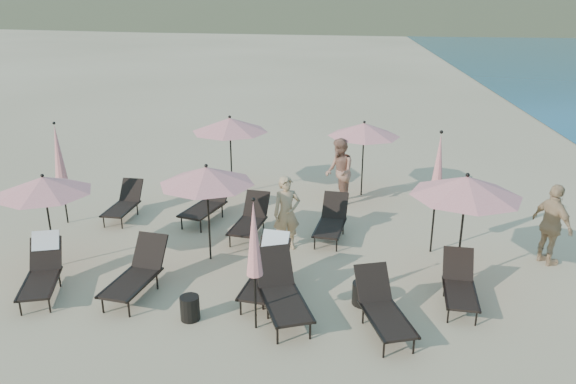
# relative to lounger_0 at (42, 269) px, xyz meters

# --- Properties ---
(ground) EXTENTS (800.00, 800.00, 0.00)m
(ground) POSITION_rel_lounger_0_xyz_m (5.01, -0.28, -0.50)
(ground) COLOR #D6BA8C
(ground) RESTS_ON ground
(lounger_0) EXTENTS (1.03, 1.76, 1.04)m
(lounger_0) POSITION_rel_lounger_0_xyz_m (0.00, 0.00, 0.00)
(lounger_0) COLOR black
(lounger_0) RESTS_ON ground
(lounger_1) EXTENTS (0.96, 1.82, 0.99)m
(lounger_1) POSITION_rel_lounger_0_xyz_m (1.87, 0.08, -0.03)
(lounger_1) COLOR black
(lounger_1) RESTS_ON ground
(lounger_2) EXTENTS (0.90, 1.79, 1.07)m
(lounger_2) POSITION_rel_lounger_0_xyz_m (4.40, 0.32, 0.02)
(lounger_2) COLOR black
(lounger_2) RESTS_ON ground
(lounger_3) EXTENTS (1.27, 1.95, 1.05)m
(lounger_3) POSITION_rel_lounger_0_xyz_m (4.75, -0.46, -0.00)
(lounger_3) COLOR black
(lounger_3) RESTS_ON ground
(lounger_4) EXTENTS (1.08, 1.76, 0.95)m
(lounger_4) POSITION_rel_lounger_0_xyz_m (6.54, -0.77, -0.05)
(lounger_4) COLOR black
(lounger_4) RESTS_ON ground
(lounger_5) EXTENTS (0.74, 1.59, 0.88)m
(lounger_5) POSITION_rel_lounger_0_xyz_m (8.05, 0.24, -0.08)
(lounger_5) COLOR black
(lounger_5) RESTS_ON ground
(lounger_6) EXTENTS (0.69, 1.57, 0.88)m
(lounger_6) POSITION_rel_lounger_0_xyz_m (0.17, 3.93, -0.08)
(lounger_6) COLOR black
(lounger_6) RESTS_ON ground
(lounger_7) EXTENTS (1.17, 1.87, 1.01)m
(lounger_7) POSITION_rel_lounger_0_xyz_m (2.38, 3.99, -0.02)
(lounger_7) COLOR black
(lounger_7) RESTS_ON ground
(lounger_8) EXTENTS (0.88, 1.70, 0.93)m
(lounger_8) POSITION_rel_lounger_0_xyz_m (3.64, 3.07, -0.06)
(lounger_8) COLOR black
(lounger_8) RESTS_ON ground
(lounger_9) EXTENTS (0.86, 1.71, 0.94)m
(lounger_9) POSITION_rel_lounger_0_xyz_m (5.60, 3.13, -0.06)
(lounger_9) COLOR black
(lounger_9) RESTS_ON ground
(umbrella_open_0) EXTENTS (1.95, 1.95, 2.10)m
(umbrella_open_0) POSITION_rel_lounger_0_xyz_m (-0.32, 1.08, 1.36)
(umbrella_open_0) COLOR black
(umbrella_open_0) RESTS_ON ground
(umbrella_open_1) EXTENTS (2.05, 2.05, 2.21)m
(umbrella_open_1) POSITION_rel_lounger_0_xyz_m (2.95, 1.72, 1.45)
(umbrella_open_1) COLOR black
(umbrella_open_1) RESTS_ON ground
(umbrella_open_2) EXTENTS (2.17, 2.17, 2.34)m
(umbrella_open_2) POSITION_rel_lounger_0_xyz_m (8.19, 1.12, 1.57)
(umbrella_open_2) COLOR black
(umbrella_open_2) RESTS_ON ground
(umbrella_open_3) EXTENTS (2.18, 2.18, 2.34)m
(umbrella_open_3) POSITION_rel_lounger_0_xyz_m (2.64, 6.04, 1.58)
(umbrella_open_3) COLOR black
(umbrella_open_3) RESTS_ON ground
(umbrella_open_4) EXTENTS (2.06, 2.06, 2.21)m
(umbrella_open_4) POSITION_rel_lounger_0_xyz_m (6.44, 6.27, 1.46)
(umbrella_open_4) COLOR black
(umbrella_open_4) RESTS_ON ground
(umbrella_closed_0) EXTENTS (0.29, 0.29, 2.45)m
(umbrella_closed_0) POSITION_rel_lounger_0_xyz_m (4.34, -0.91, 1.21)
(umbrella_closed_0) COLOR black
(umbrella_closed_0) RESTS_ON ground
(umbrella_closed_1) EXTENTS (0.33, 0.33, 2.84)m
(umbrella_closed_1) POSITION_rel_lounger_0_xyz_m (7.88, 2.52, 1.48)
(umbrella_closed_1) COLOR black
(umbrella_closed_1) RESTS_ON ground
(umbrella_closed_2) EXTENTS (0.31, 0.31, 2.65)m
(umbrella_closed_2) POSITION_rel_lounger_0_xyz_m (-1.19, 3.47, 1.35)
(umbrella_closed_2) COLOR black
(umbrella_closed_2) RESTS_ON ground
(side_table_0) EXTENTS (0.36, 0.36, 0.46)m
(side_table_0) POSITION_rel_lounger_0_xyz_m (3.12, -0.73, -0.27)
(side_table_0) COLOR black
(side_table_0) RESTS_ON ground
(side_table_1) EXTENTS (0.44, 0.44, 0.44)m
(side_table_1) POSITION_rel_lounger_0_xyz_m (6.26, 0.09, -0.28)
(side_table_1) COLOR black
(side_table_1) RESTS_ON ground
(beachgoer_a) EXTENTS (0.73, 0.60, 1.74)m
(beachgoer_a) POSITION_rel_lounger_0_xyz_m (4.58, 2.43, 0.37)
(beachgoer_a) COLOR tan
(beachgoer_a) RESTS_ON ground
(beachgoer_b) EXTENTS (0.90, 1.05, 1.87)m
(beachgoer_b) POSITION_rel_lounger_0_xyz_m (5.77, 5.45, 0.44)
(beachgoer_b) COLOR #AB7158
(beachgoer_b) RESTS_ON ground
(beachgoer_c) EXTENTS (0.86, 1.15, 1.81)m
(beachgoer_c) POSITION_rel_lounger_0_xyz_m (10.32, 2.16, 0.41)
(beachgoer_c) COLOR tan
(beachgoer_c) RESTS_ON ground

